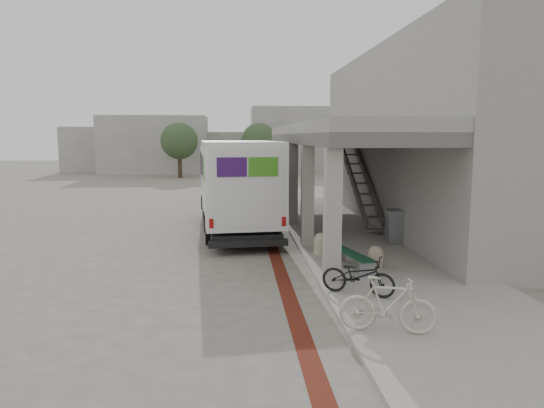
{
  "coord_description": "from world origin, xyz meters",
  "views": [
    {
      "loc": [
        -0.16,
        -14.6,
        3.59
      ],
      "look_at": [
        0.9,
        -0.48,
        1.6
      ],
      "focal_mm": 32.0,
      "sensor_mm": 36.0,
      "label": 1
    }
  ],
  "objects": [
    {
      "name": "bollard_far",
      "position": [
        2.33,
        -0.71,
        0.44
      ],
      "size": [
        0.42,
        0.42,
        0.63
      ],
      "color": "tan",
      "rests_on": "sidewalk"
    },
    {
      "name": "bicycle_black",
      "position": [
        2.5,
        -4.46,
        0.55
      ],
      "size": [
        1.71,
        1.29,
        0.86
      ],
      "primitive_type": "imported",
      "rotation": [
        0.0,
        0.0,
        1.07
      ],
      "color": "black",
      "rests_on": "sidewalk"
    },
    {
      "name": "sidewalk",
      "position": [
        4.0,
        0.0,
        0.06
      ],
      "size": [
        4.4,
        28.0,
        0.12
      ],
      "primitive_type": "cube",
      "color": "gray",
      "rests_on": "ground"
    },
    {
      "name": "tree_left",
      "position": [
        -5.0,
        28.0,
        3.18
      ],
      "size": [
        3.2,
        3.2,
        4.8
      ],
      "color": "#38281C",
      "rests_on": "ground"
    },
    {
      "name": "bench",
      "position": [
        2.87,
        -2.41,
        0.42
      ],
      "size": [
        0.84,
        1.85,
        0.42
      ],
      "rotation": [
        0.0,
        0.0,
        0.26
      ],
      "color": "gray",
      "rests_on": "sidewalk"
    },
    {
      "name": "utility_cabinet",
      "position": [
        5.0,
        0.62,
        0.66
      ],
      "size": [
        0.54,
        0.69,
        1.09
      ],
      "primitive_type": "cube",
      "rotation": [
        0.0,
        0.0,
        -0.08
      ],
      "color": "slate",
      "rests_on": "sidewalk"
    },
    {
      "name": "bollard_near",
      "position": [
        3.52,
        -2.32,
        0.42
      ],
      "size": [
        0.4,
        0.4,
        0.6
      ],
      "color": "gray",
      "rests_on": "sidewalk"
    },
    {
      "name": "ground",
      "position": [
        0.0,
        0.0,
        0.0
      ],
      "size": [
        120.0,
        120.0,
        0.0
      ],
      "primitive_type": "plane",
      "color": "#655F56",
      "rests_on": "ground"
    },
    {
      "name": "tree_mid",
      "position": [
        2.0,
        30.0,
        3.18
      ],
      "size": [
        3.2,
        3.2,
        4.8
      ],
      "color": "#38281C",
      "rests_on": "ground"
    },
    {
      "name": "fedex_truck",
      "position": [
        -0.13,
        3.57,
        1.82
      ],
      "size": [
        3.15,
        8.18,
        3.41
      ],
      "rotation": [
        0.0,
        0.0,
        0.09
      ],
      "color": "black",
      "rests_on": "ground"
    },
    {
      "name": "distant_backdrop",
      "position": [
        -2.84,
        35.89,
        2.7
      ],
      "size": [
        28.0,
        10.0,
        6.5
      ],
      "color": "gray",
      "rests_on": "ground"
    },
    {
      "name": "tree_right",
      "position": [
        10.0,
        29.0,
        3.18
      ],
      "size": [
        3.2,
        3.2,
        4.8
      ],
      "color": "#38281C",
      "rests_on": "ground"
    },
    {
      "name": "bike_lane_stripe",
      "position": [
        1.0,
        2.0,
        0.01
      ],
      "size": [
        0.35,
        40.0,
        0.01
      ],
      "primitive_type": "cube",
      "color": "#531B10",
      "rests_on": "ground"
    },
    {
      "name": "transit_building",
      "position": [
        6.83,
        4.5,
        3.4
      ],
      "size": [
        7.6,
        17.0,
        7.0
      ],
      "color": "gray",
      "rests_on": "ground"
    },
    {
      "name": "bicycle_cream",
      "position": [
        2.5,
        -6.55,
        0.63
      ],
      "size": [
        1.77,
        0.91,
        1.02
      ],
      "primitive_type": "imported",
      "rotation": [
        0.0,
        0.0,
        1.31
      ],
      "color": "#BAB7A3",
      "rests_on": "sidewalk"
    }
  ]
}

